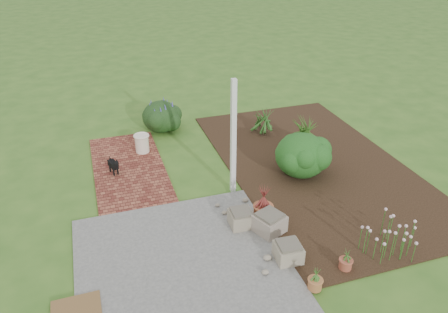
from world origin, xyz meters
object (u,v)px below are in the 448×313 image
object	(u,v)px
black_dog	(114,165)
evergreen_shrub	(302,154)
cream_ceramic_urn	(142,144)
stone_trough_near	(288,252)

from	to	relation	value
black_dog	evergreen_shrub	size ratio (longest dim) A/B	0.39
cream_ceramic_urn	evergreen_shrub	world-z (taller)	evergreen_shrub
stone_trough_near	black_dog	xyz separation A→B (m)	(-2.52, 3.79, 0.09)
stone_trough_near	evergreen_shrub	world-z (taller)	evergreen_shrub
stone_trough_near	cream_ceramic_urn	world-z (taller)	cream_ceramic_urn
cream_ceramic_urn	evergreen_shrub	bearing A→B (deg)	-33.53
black_dog	stone_trough_near	bearing A→B (deg)	-73.45
black_dog	cream_ceramic_urn	size ratio (longest dim) A/B	1.01
cream_ceramic_urn	stone_trough_near	bearing A→B (deg)	-69.42
black_dog	evergreen_shrub	world-z (taller)	evergreen_shrub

